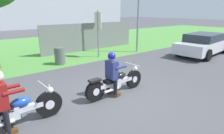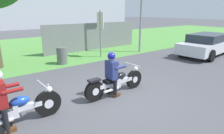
{
  "view_description": "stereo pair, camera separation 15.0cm",
  "coord_description": "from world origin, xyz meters",
  "px_view_note": "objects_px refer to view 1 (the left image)",
  "views": [
    {
      "loc": [
        -3.41,
        -4.26,
        2.56
      ],
      "look_at": [
        0.23,
        0.25,
        0.85
      ],
      "focal_mm": 30.47,
      "sensor_mm": 36.0,
      "label": 1
    },
    {
      "loc": [
        -3.29,
        -4.35,
        2.56
      ],
      "look_at": [
        0.23,
        0.25,
        0.85
      ],
      "focal_mm": 30.47,
      "sensor_mm": 36.0,
      "label": 2
    }
  ],
  "objects_px": {
    "rider_follow": "(2,97)",
    "motorcycle_lead": "(116,82)",
    "sign_banner": "(98,27)",
    "car_parked": "(203,44)",
    "trash_can": "(60,56)",
    "rider_lead": "(112,71)",
    "motorcycle_follow": "(14,112)"
  },
  "relations": [
    {
      "from": "rider_lead",
      "to": "sign_banner",
      "type": "height_order",
      "value": "sign_banner"
    },
    {
      "from": "motorcycle_follow",
      "to": "car_parked",
      "type": "height_order",
      "value": "car_parked"
    },
    {
      "from": "sign_banner",
      "to": "car_parked",
      "type": "bearing_deg",
      "value": -33.33
    },
    {
      "from": "sign_banner",
      "to": "trash_can",
      "type": "bearing_deg",
      "value": -178.15
    },
    {
      "from": "motorcycle_lead",
      "to": "motorcycle_follow",
      "type": "distance_m",
      "value": 2.99
    },
    {
      "from": "rider_lead",
      "to": "trash_can",
      "type": "xyz_separation_m",
      "value": [
        0.28,
        4.47,
        -0.39
      ]
    },
    {
      "from": "motorcycle_lead",
      "to": "sign_banner",
      "type": "bearing_deg",
      "value": 59.72
    },
    {
      "from": "motorcycle_lead",
      "to": "rider_lead",
      "type": "height_order",
      "value": "rider_lead"
    },
    {
      "from": "rider_follow",
      "to": "car_parked",
      "type": "relative_size",
      "value": 0.31
    },
    {
      "from": "motorcycle_lead",
      "to": "car_parked",
      "type": "xyz_separation_m",
      "value": [
        7.8,
        1.07,
        0.28
      ]
    },
    {
      "from": "motorcycle_follow",
      "to": "rider_follow",
      "type": "xyz_separation_m",
      "value": [
        -0.17,
        -0.0,
        0.42
      ]
    },
    {
      "from": "car_parked",
      "to": "motorcycle_follow",
      "type": "bearing_deg",
      "value": -178.57
    },
    {
      "from": "motorcycle_follow",
      "to": "rider_follow",
      "type": "bearing_deg",
      "value": 179.21
    },
    {
      "from": "motorcycle_lead",
      "to": "rider_lead",
      "type": "relative_size",
      "value": 1.62
    },
    {
      "from": "motorcycle_follow",
      "to": "trash_can",
      "type": "xyz_separation_m",
      "value": [
        3.1,
        4.47,
        0.02
      ]
    },
    {
      "from": "car_parked",
      "to": "rider_lead",
      "type": "bearing_deg",
      "value": -176.57
    },
    {
      "from": "rider_lead",
      "to": "rider_follow",
      "type": "distance_m",
      "value": 2.99
    },
    {
      "from": "motorcycle_lead",
      "to": "sign_banner",
      "type": "height_order",
      "value": "sign_banner"
    },
    {
      "from": "trash_can",
      "to": "motorcycle_lead",
      "type": "bearing_deg",
      "value": -91.4
    },
    {
      "from": "motorcycle_follow",
      "to": "sign_banner",
      "type": "relative_size",
      "value": 0.88
    },
    {
      "from": "rider_lead",
      "to": "car_parked",
      "type": "bearing_deg",
      "value": 6.21
    },
    {
      "from": "motorcycle_lead",
      "to": "trash_can",
      "type": "distance_m",
      "value": 4.47
    },
    {
      "from": "rider_follow",
      "to": "trash_can",
      "type": "relative_size",
      "value": 1.68
    },
    {
      "from": "rider_lead",
      "to": "trash_can",
      "type": "relative_size",
      "value": 1.66
    },
    {
      "from": "rider_lead",
      "to": "motorcycle_follow",
      "type": "xyz_separation_m",
      "value": [
        -2.82,
        0.0,
        -0.41
      ]
    },
    {
      "from": "rider_follow",
      "to": "trash_can",
      "type": "xyz_separation_m",
      "value": [
        3.27,
        4.47,
        -0.4
      ]
    },
    {
      "from": "motorcycle_follow",
      "to": "car_parked",
      "type": "xyz_separation_m",
      "value": [
        10.78,
        1.07,
        0.26
      ]
    },
    {
      "from": "motorcycle_lead",
      "to": "sign_banner",
      "type": "relative_size",
      "value": 0.87
    },
    {
      "from": "rider_lead",
      "to": "sign_banner",
      "type": "xyz_separation_m",
      "value": [
        2.67,
        4.55,
        0.91
      ]
    },
    {
      "from": "rider_lead",
      "to": "car_parked",
      "type": "distance_m",
      "value": 8.04
    },
    {
      "from": "rider_follow",
      "to": "motorcycle_lead",
      "type": "bearing_deg",
      "value": -1.41
    },
    {
      "from": "motorcycle_follow",
      "to": "rider_lead",
      "type": "bearing_deg",
      "value": -1.48
    }
  ]
}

